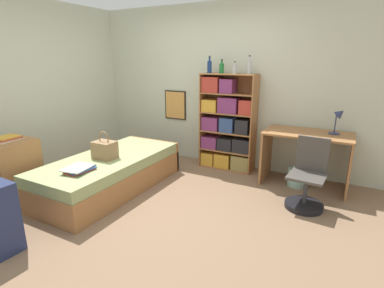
# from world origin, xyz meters

# --- Properties ---
(ground_plane) EXTENTS (14.00, 14.00, 0.00)m
(ground_plane) POSITION_xyz_m (0.00, 0.00, 0.00)
(ground_plane) COLOR #84664C
(wall_back) EXTENTS (10.00, 0.09, 2.60)m
(wall_back) POSITION_xyz_m (-0.00, 1.76, 1.30)
(wall_back) COLOR beige
(wall_back) RESTS_ON ground_plane
(wall_left) EXTENTS (0.06, 10.00, 2.60)m
(wall_left) POSITION_xyz_m (-2.14, 0.00, 1.30)
(wall_left) COLOR beige
(wall_left) RESTS_ON ground_plane
(bed) EXTENTS (0.96, 2.08, 0.46)m
(bed) POSITION_xyz_m (-0.72, 0.02, 0.23)
(bed) COLOR #A36B3D
(bed) RESTS_ON ground_plane
(handbag) EXTENTS (0.29, 0.22, 0.37)m
(handbag) POSITION_xyz_m (-0.71, -0.06, 0.58)
(handbag) COLOR #93704C
(handbag) RESTS_ON bed
(book_stack_on_bed) EXTENTS (0.30, 0.38, 0.06)m
(book_stack_on_bed) POSITION_xyz_m (-0.64, -0.57, 0.49)
(book_stack_on_bed) COLOR #B2382D
(book_stack_on_bed) RESTS_ON bed
(dresser) EXTENTS (0.53, 0.57, 0.77)m
(dresser) POSITION_xyz_m (-1.61, -0.80, 0.38)
(dresser) COLOR #A36B3D
(dresser) RESTS_ON ground_plane
(magazine_pile_on_dresser) EXTENTS (0.29, 0.35, 0.05)m
(magazine_pile_on_dresser) POSITION_xyz_m (-1.64, -0.78, 0.79)
(magazine_pile_on_dresser) COLOR beige
(magazine_pile_on_dresser) RESTS_ON dresser
(bookcase) EXTENTS (0.87, 0.33, 1.52)m
(bookcase) POSITION_xyz_m (0.37, 1.54, 0.70)
(bookcase) COLOR #A36B3D
(bookcase) RESTS_ON ground_plane
(bottle_green) EXTENTS (0.07, 0.07, 0.26)m
(bottle_green) POSITION_xyz_m (0.07, 1.50, 1.62)
(bottle_green) COLOR navy
(bottle_green) RESTS_ON bookcase
(bottle_brown) EXTENTS (0.07, 0.07, 0.21)m
(bottle_brown) POSITION_xyz_m (0.27, 1.50, 1.60)
(bottle_brown) COLOR #1E6B2D
(bottle_brown) RESTS_ON bookcase
(bottle_clear) EXTENTS (0.07, 0.07, 0.18)m
(bottle_clear) POSITION_xyz_m (0.48, 1.52, 1.59)
(bottle_clear) COLOR #B7BCC1
(bottle_clear) RESTS_ON bookcase
(bottle_blue) EXTENTS (0.06, 0.06, 0.27)m
(bottle_blue) POSITION_xyz_m (0.70, 1.53, 1.63)
(bottle_blue) COLOR #B7BCC1
(bottle_blue) RESTS_ON bookcase
(desk) EXTENTS (1.15, 0.64, 0.77)m
(desk) POSITION_xyz_m (1.62, 1.38, 0.53)
(desk) COLOR #A36B3D
(desk) RESTS_ON ground_plane
(desk_lamp) EXTENTS (0.19, 0.14, 0.36)m
(desk_lamp) POSITION_xyz_m (1.97, 1.47, 1.00)
(desk_lamp) COLOR navy
(desk_lamp) RESTS_ON desk
(desk_chair) EXTENTS (0.45, 0.45, 0.85)m
(desk_chair) POSITION_xyz_m (1.74, 0.72, 0.27)
(desk_chair) COLOR black
(desk_chair) RESTS_ON ground_plane
(waste_bin) EXTENTS (0.27, 0.27, 0.26)m
(waste_bin) POSITION_xyz_m (1.55, 1.32, 0.13)
(waste_bin) COLOR #99C1B2
(waste_bin) RESTS_ON ground_plane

